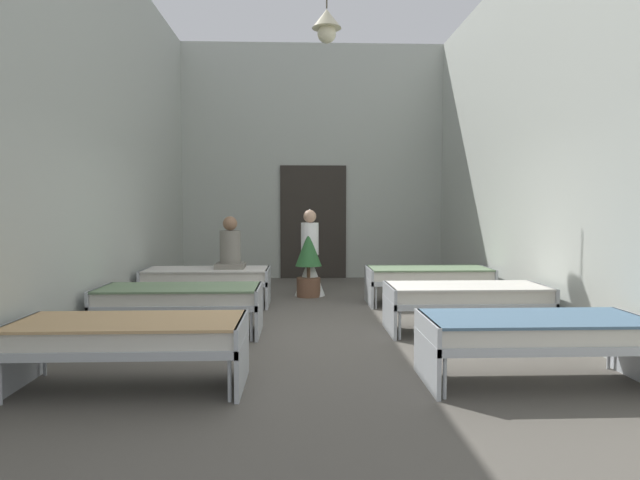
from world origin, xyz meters
name	(u,v)px	position (x,y,z in m)	size (l,w,h in m)	color
ground_plane	(324,337)	(0.00, 0.00, -0.05)	(6.12, 10.88, 0.10)	#59544C
room_shell	(320,137)	(0.00, 1.20, 2.48)	(5.92, 10.48, 4.96)	#B2B7AD
bed_left_row_0	(130,336)	(-1.71, -1.90, 0.44)	(1.90, 0.84, 0.57)	#B7BCC1
bed_right_row_0	(534,332)	(1.71, -1.90, 0.44)	(1.90, 0.84, 0.57)	#B7BCC1
bed_left_row_1	(180,298)	(-1.71, 0.00, 0.44)	(1.90, 0.84, 0.57)	#B7BCC1
bed_right_row_1	(466,296)	(1.71, 0.00, 0.44)	(1.90, 0.84, 0.57)	#B7BCC1
bed_left_row_2	(207,277)	(-1.71, 1.90, 0.44)	(1.90, 0.84, 0.57)	#B7BCC1
bed_right_row_2	(428,276)	(1.71, 1.90, 0.44)	(1.90, 0.84, 0.57)	#B7BCC1
nurse_near_aisle	(310,265)	(-0.12, 2.81, 0.53)	(0.52, 0.52, 1.49)	white
patient_seated_primary	(230,249)	(-1.36, 1.94, 0.87)	(0.44, 0.44, 0.80)	slate
potted_plant	(308,261)	(-0.14, 2.69, 0.61)	(0.45, 0.45, 1.10)	brown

